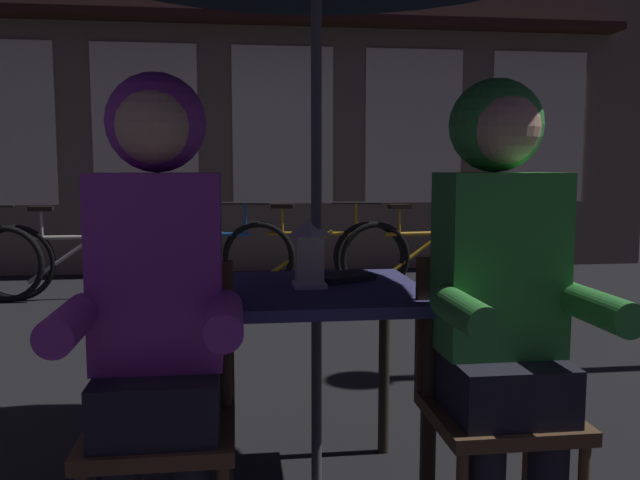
{
  "coord_description": "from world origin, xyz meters",
  "views": [
    {
      "loc": [
        -0.27,
        -2.2,
        1.14
      ],
      "look_at": [
        0.0,
        -0.1,
        0.91
      ],
      "focal_mm": 37.1,
      "sensor_mm": 36.0,
      "label": 1
    }
  ],
  "objects_px": {
    "lantern": "(309,252)",
    "person_left_hooded": "(157,280)",
    "person_right_hooded": "(502,273)",
    "bicycle_second": "(77,260)",
    "bicycle_fourth": "(313,255)",
    "chair_right": "(491,388)",
    "bicycle_fifth": "(428,255)",
    "cafe_table": "(316,316)",
    "bicycle_third": "(203,256)",
    "chair_left": "(163,402)",
    "book": "(343,277)"
  },
  "relations": [
    {
      "from": "person_left_hooded",
      "to": "cafe_table",
      "type": "bearing_deg",
      "value": 41.57
    },
    {
      "from": "lantern",
      "to": "person_left_hooded",
      "type": "bearing_deg",
      "value": -137.0
    },
    {
      "from": "cafe_table",
      "to": "chair_right",
      "type": "distance_m",
      "value": 0.62
    },
    {
      "from": "cafe_table",
      "to": "bicycle_third",
      "type": "xyz_separation_m",
      "value": [
        -0.57,
        3.83,
        -0.29
      ]
    },
    {
      "from": "cafe_table",
      "to": "person_left_hooded",
      "type": "height_order",
      "value": "person_left_hooded"
    },
    {
      "from": "chair_left",
      "to": "bicycle_fifth",
      "type": "relative_size",
      "value": 0.52
    },
    {
      "from": "book",
      "to": "bicycle_fourth",
      "type": "bearing_deg",
      "value": 57.64
    },
    {
      "from": "chair_left",
      "to": "bicycle_fifth",
      "type": "distance_m",
      "value": 4.47
    },
    {
      "from": "chair_left",
      "to": "bicycle_fifth",
      "type": "height_order",
      "value": "chair_left"
    },
    {
      "from": "chair_right",
      "to": "bicycle_fifth",
      "type": "relative_size",
      "value": 0.52
    },
    {
      "from": "bicycle_fourth",
      "to": "bicycle_fifth",
      "type": "xyz_separation_m",
      "value": [
        1.05,
        -0.11,
        0.0
      ]
    },
    {
      "from": "bicycle_fourth",
      "to": "lantern",
      "type": "bearing_deg",
      "value": -96.91
    },
    {
      "from": "chair_right",
      "to": "cafe_table",
      "type": "bearing_deg",
      "value": 142.45
    },
    {
      "from": "bicycle_third",
      "to": "bicycle_fifth",
      "type": "distance_m",
      "value": 2.05
    },
    {
      "from": "chair_left",
      "to": "person_right_hooded",
      "type": "bearing_deg",
      "value": -3.39
    },
    {
      "from": "person_left_hooded",
      "to": "bicycle_fourth",
      "type": "height_order",
      "value": "person_left_hooded"
    },
    {
      "from": "bicycle_fifth",
      "to": "book",
      "type": "relative_size",
      "value": 8.36
    },
    {
      "from": "cafe_table",
      "to": "chair_right",
      "type": "relative_size",
      "value": 0.85
    },
    {
      "from": "chair_right",
      "to": "person_left_hooded",
      "type": "xyz_separation_m",
      "value": [
        -0.96,
        -0.06,
        0.36
      ]
    },
    {
      "from": "bicycle_fourth",
      "to": "person_right_hooded",
      "type": "bearing_deg",
      "value": -89.33
    },
    {
      "from": "bicycle_second",
      "to": "bicycle_fifth",
      "type": "height_order",
      "value": "same"
    },
    {
      "from": "bicycle_second",
      "to": "book",
      "type": "height_order",
      "value": "bicycle_second"
    },
    {
      "from": "bicycle_third",
      "to": "chair_right",
      "type": "bearing_deg",
      "value": -75.99
    },
    {
      "from": "cafe_table",
      "to": "person_right_hooded",
      "type": "relative_size",
      "value": 0.53
    },
    {
      "from": "chair_right",
      "to": "book",
      "type": "bearing_deg",
      "value": 127.41
    },
    {
      "from": "lantern",
      "to": "bicycle_second",
      "type": "xyz_separation_m",
      "value": [
        -1.62,
        3.71,
        -0.51
      ]
    },
    {
      "from": "chair_left",
      "to": "bicycle_fourth",
      "type": "height_order",
      "value": "chair_left"
    },
    {
      "from": "bicycle_third",
      "to": "lantern",
      "type": "bearing_deg",
      "value": -81.93
    },
    {
      "from": "lantern",
      "to": "bicycle_second",
      "type": "height_order",
      "value": "lantern"
    },
    {
      "from": "chair_right",
      "to": "book",
      "type": "distance_m",
      "value": 0.66
    },
    {
      "from": "lantern",
      "to": "person_right_hooded",
      "type": "height_order",
      "value": "person_right_hooded"
    },
    {
      "from": "person_left_hooded",
      "to": "bicycle_second",
      "type": "bearing_deg",
      "value": 105.68
    },
    {
      "from": "chair_left",
      "to": "bicycle_third",
      "type": "bearing_deg",
      "value": 91.2
    },
    {
      "from": "person_left_hooded",
      "to": "book",
      "type": "xyz_separation_m",
      "value": [
        0.59,
        0.54,
        -0.09
      ]
    },
    {
      "from": "person_left_hooded",
      "to": "bicycle_third",
      "type": "xyz_separation_m",
      "value": [
        -0.09,
        4.26,
        -0.5
      ]
    },
    {
      "from": "person_left_hooded",
      "to": "person_right_hooded",
      "type": "height_order",
      "value": "same"
    },
    {
      "from": "chair_right",
      "to": "person_left_hooded",
      "type": "relative_size",
      "value": 0.62
    },
    {
      "from": "cafe_table",
      "to": "chair_right",
      "type": "xyz_separation_m",
      "value": [
        0.48,
        -0.37,
        -0.15
      ]
    },
    {
      "from": "bicycle_second",
      "to": "bicycle_third",
      "type": "height_order",
      "value": "same"
    },
    {
      "from": "bicycle_third",
      "to": "bicycle_fifth",
      "type": "bearing_deg",
      "value": -5.03
    },
    {
      "from": "chair_right",
      "to": "person_left_hooded",
      "type": "bearing_deg",
      "value": -176.61
    },
    {
      "from": "cafe_table",
      "to": "bicycle_fourth",
      "type": "distance_m",
      "value": 3.79
    },
    {
      "from": "bicycle_second",
      "to": "bicycle_third",
      "type": "xyz_separation_m",
      "value": [
        1.07,
        0.13,
        0.0
      ]
    },
    {
      "from": "person_right_hooded",
      "to": "bicycle_fifth",
      "type": "height_order",
      "value": "person_right_hooded"
    },
    {
      "from": "book",
      "to": "cafe_table",
      "type": "bearing_deg",
      "value": -160.78
    },
    {
      "from": "bicycle_fourth",
      "to": "person_left_hooded",
      "type": "bearing_deg",
      "value": -102.29
    },
    {
      "from": "bicycle_second",
      "to": "bicycle_third",
      "type": "relative_size",
      "value": 1.01
    },
    {
      "from": "chair_right",
      "to": "person_right_hooded",
      "type": "xyz_separation_m",
      "value": [
        0.0,
        -0.06,
        0.36
      ]
    },
    {
      "from": "chair_left",
      "to": "person_right_hooded",
      "type": "height_order",
      "value": "person_right_hooded"
    },
    {
      "from": "lantern",
      "to": "bicycle_fourth",
      "type": "distance_m",
      "value": 3.82
    }
  ]
}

